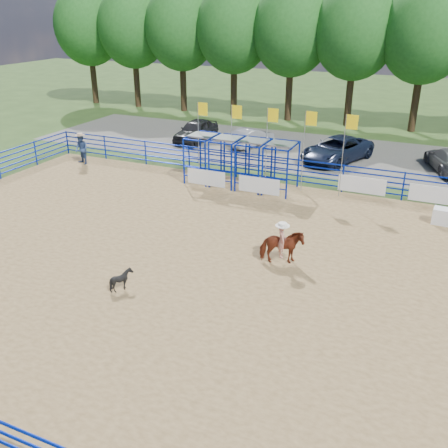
{
  "coord_description": "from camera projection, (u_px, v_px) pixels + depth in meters",
  "views": [
    {
      "loc": [
        7.45,
        -14.97,
        9.01
      ],
      "look_at": [
        0.28,
        1.0,
        1.3
      ],
      "focal_mm": 40.0,
      "sensor_mm": 36.0,
      "label": 1
    }
  ],
  "objects": [
    {
      "name": "spectator_cowboy",
      "position": [
        81.0,
        149.0,
        30.35
      ],
      "size": [
        1.07,
        0.95,
        1.89
      ],
      "color": "navy",
      "rests_on": "arena_dirt"
    },
    {
      "name": "perimeter_fence",
      "position": [
        206.0,
        246.0,
        18.62
      ],
      "size": [
        30.1,
        20.1,
        1.5
      ],
      "color": "#0720A4",
      "rests_on": "ground"
    },
    {
      "name": "car_b",
      "position": [
        251.0,
        137.0,
        34.35
      ],
      "size": [
        2.5,
        4.02,
        1.25
      ],
      "primitive_type": "imported",
      "rotation": [
        0.0,
        0.0,
        2.81
      ],
      "color": "gray",
      "rests_on": "gravel_strip"
    },
    {
      "name": "chute_assembly",
      "position": [
        247.0,
        164.0,
        26.51
      ],
      "size": [
        19.32,
        2.41,
        4.2
      ],
      "color": "#0720A4",
      "rests_on": "ground"
    },
    {
      "name": "horse_and_rider",
      "position": [
        282.0,
        244.0,
        18.62
      ],
      "size": [
        1.77,
        1.29,
        2.3
      ],
      "color": "maroon",
      "rests_on": "arena_dirt"
    },
    {
      "name": "ground",
      "position": [
        206.0,
        264.0,
        18.92
      ],
      "size": [
        120.0,
        120.0,
        0.0
      ],
      "primitive_type": "plane",
      "color": "#3A5823",
      "rests_on": "ground"
    },
    {
      "name": "gravel_strip",
      "position": [
        319.0,
        153.0,
        33.11
      ],
      "size": [
        40.0,
        10.0,
        0.01
      ],
      "primitive_type": "cube",
      "color": "#68655C",
      "rests_on": "ground"
    },
    {
      "name": "treeline",
      "position": [
        356.0,
        26.0,
        37.59
      ],
      "size": [
        56.4,
        6.4,
        11.24
      ],
      "color": "#3F2B19",
      "rests_on": "ground"
    },
    {
      "name": "calf",
      "position": [
        122.0,
        280.0,
        17.02
      ],
      "size": [
        0.85,
        0.8,
        0.77
      ],
      "primitive_type": "imported",
      "rotation": [
        0.0,
        0.0,
        1.86
      ],
      "color": "black",
      "rests_on": "arena_dirt"
    },
    {
      "name": "car_a",
      "position": [
        196.0,
        131.0,
        35.58
      ],
      "size": [
        1.82,
        4.51,
        1.54
      ],
      "primitive_type": "imported",
      "rotation": [
        0.0,
        0.0,
        -0.0
      ],
      "color": "black",
      "rests_on": "gravel_strip"
    },
    {
      "name": "car_c",
      "position": [
        337.0,
        149.0,
        31.03
      ],
      "size": [
        4.25,
        5.9,
        1.49
      ],
      "primitive_type": "imported",
      "rotation": [
        0.0,
        0.0,
        -0.37
      ],
      "color": "#131B31",
      "rests_on": "gravel_strip"
    },
    {
      "name": "arena_dirt",
      "position": [
        206.0,
        264.0,
        18.92
      ],
      "size": [
        30.0,
        20.0,
        0.02
      ],
      "primitive_type": "cube",
      "color": "#A48552",
      "rests_on": "ground"
    }
  ]
}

